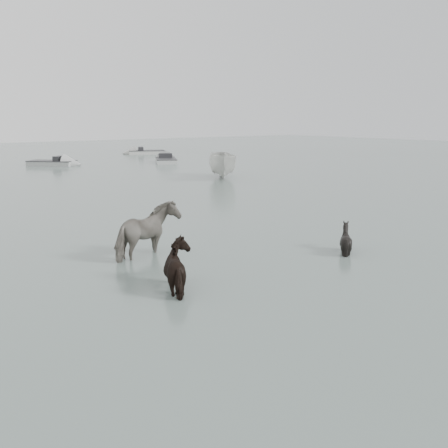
{
  "coord_description": "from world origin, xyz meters",
  "views": [
    {
      "loc": [
        -7.92,
        -10.18,
        3.72
      ],
      "look_at": [
        -0.33,
        0.0,
        1.0
      ],
      "focal_mm": 40.0,
      "sensor_mm": 36.0,
      "label": 1
    }
  ],
  "objects": [
    {
      "name": "pony_pinto",
      "position": [
        -1.72,
        1.65,
        0.85
      ],
      "size": [
        2.21,
        1.58,
        1.7
      ],
      "primitive_type": "imported",
      "rotation": [
        0.0,
        0.0,
        1.94
      ],
      "color": "black",
      "rests_on": "ground"
    },
    {
      "name": "skiff_port",
      "position": [
        13.25,
        26.38,
        0.38
      ],
      "size": [
        3.85,
        5.49,
        0.75
      ],
      "primitive_type": null,
      "rotation": [
        0.0,
        0.0,
        1.1
      ],
      "color": "#B0B3B0",
      "rests_on": "ground"
    },
    {
      "name": "pony_dark",
      "position": [
        -2.3,
        -1.13,
        0.7
      ],
      "size": [
        1.24,
        1.43,
        1.4
      ],
      "primitive_type": "imported",
      "rotation": [
        0.0,
        0.0,
        1.61
      ],
      "color": "black",
      "rests_on": "ground"
    },
    {
      "name": "skiff_star",
      "position": [
        16.8,
        36.42,
        0.38
      ],
      "size": [
        5.28,
        3.5,
        0.75
      ],
      "primitive_type": null,
      "rotation": [
        0.0,
        0.0,
        2.73
      ],
      "color": "#B6B6B1",
      "rests_on": "ground"
    },
    {
      "name": "skiff_mid",
      "position": [
        4.8,
        29.68,
        0.38
      ],
      "size": [
        4.61,
        4.7,
        0.75
      ],
      "primitive_type": null,
      "rotation": [
        0.0,
        0.0,
        -0.8
      ],
      "color": "#9EA19F",
      "rests_on": "ground"
    },
    {
      "name": "boat_small",
      "position": [
        10.78,
        15.03,
        0.89
      ],
      "size": [
        4.02,
        4.76,
        1.77
      ],
      "primitive_type": "imported",
      "rotation": [
        0.0,
        0.0,
        -0.6
      ],
      "color": "beige",
      "rests_on": "ground"
    },
    {
      "name": "ground",
      "position": [
        0.0,
        0.0,
        0.0
      ],
      "size": [
        140.0,
        140.0,
        0.0
      ],
      "primitive_type": "plane",
      "color": "#52625C",
      "rests_on": "ground"
    },
    {
      "name": "pony_black",
      "position": [
        3.02,
        -1.27,
        0.58
      ],
      "size": [
        1.05,
        0.93,
        1.15
      ],
      "primitive_type": "imported",
      "rotation": [
        0.0,
        0.0,
        1.57
      ],
      "color": "black",
      "rests_on": "ground"
    }
  ]
}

